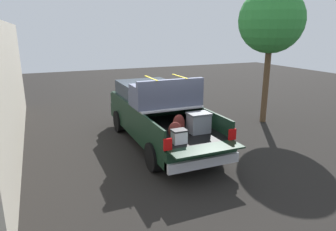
# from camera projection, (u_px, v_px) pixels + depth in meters

# --- Properties ---
(ground_plane) EXTENTS (40.00, 40.00, 0.00)m
(ground_plane) POSITION_uv_depth(u_px,v_px,m) (161.00, 144.00, 9.89)
(ground_plane) COLOR black
(pickup_truck) EXTENTS (6.05, 2.06, 2.23)m
(pickup_truck) POSITION_uv_depth(u_px,v_px,m) (157.00, 113.00, 9.93)
(pickup_truck) COLOR black
(pickup_truck) RESTS_ON ground_plane
(building_facade) EXTENTS (11.48, 0.36, 3.77)m
(building_facade) POSITION_uv_depth(u_px,v_px,m) (9.00, 88.00, 9.02)
(building_facade) COLOR beige
(building_facade) RESTS_ON ground_plane
(tree_background) EXTENTS (2.42, 2.42, 5.11)m
(tree_background) POSITION_uv_depth(u_px,v_px,m) (271.00, 21.00, 11.27)
(tree_background) COLOR brown
(tree_background) RESTS_ON ground_plane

